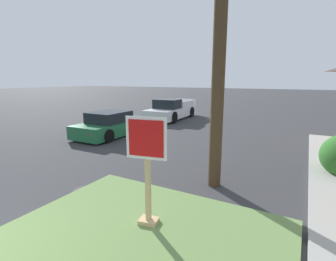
{
  "coord_description": "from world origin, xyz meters",
  "views": [
    {
      "loc": [
        4.86,
        -0.79,
        2.85
      ],
      "look_at": [
        1.45,
        5.3,
        1.42
      ],
      "focal_mm": 26.63,
      "sensor_mm": 36.0,
      "label": 1
    }
  ],
  "objects_px": {
    "parked_sedan_green": "(112,125)",
    "pickup_truck_white": "(171,111)",
    "manhole_cover": "(86,191)",
    "stop_sign": "(147,172)",
    "utility_pole": "(221,11)"
  },
  "relations": [
    {
      "from": "manhole_cover",
      "to": "parked_sedan_green",
      "type": "distance_m",
      "value": 6.68
    },
    {
      "from": "parked_sedan_green",
      "to": "utility_pole",
      "type": "relative_size",
      "value": 0.5
    },
    {
      "from": "pickup_truck_white",
      "to": "parked_sedan_green",
      "type": "bearing_deg",
      "value": -90.93
    },
    {
      "from": "parked_sedan_green",
      "to": "utility_pole",
      "type": "xyz_separation_m",
      "value": [
        6.68,
        -3.39,
        3.92
      ]
    },
    {
      "from": "stop_sign",
      "to": "utility_pole",
      "type": "xyz_separation_m",
      "value": [
        0.48,
        2.53,
        3.32
      ]
    },
    {
      "from": "parked_sedan_green",
      "to": "pickup_truck_white",
      "type": "height_order",
      "value": "pickup_truck_white"
    },
    {
      "from": "parked_sedan_green",
      "to": "manhole_cover",
      "type": "bearing_deg",
      "value": -54.07
    },
    {
      "from": "manhole_cover",
      "to": "utility_pole",
      "type": "relative_size",
      "value": 0.08
    },
    {
      "from": "stop_sign",
      "to": "manhole_cover",
      "type": "distance_m",
      "value": 2.61
    },
    {
      "from": "utility_pole",
      "to": "stop_sign",
      "type": "bearing_deg",
      "value": -100.68
    },
    {
      "from": "manhole_cover",
      "to": "pickup_truck_white",
      "type": "bearing_deg",
      "value": 108.07
    },
    {
      "from": "utility_pole",
      "to": "pickup_truck_white",
      "type": "bearing_deg",
      "value": 124.23
    },
    {
      "from": "stop_sign",
      "to": "pickup_truck_white",
      "type": "xyz_separation_m",
      "value": [
        -6.1,
        12.2,
        -0.52
      ]
    },
    {
      "from": "manhole_cover",
      "to": "utility_pole",
      "type": "xyz_separation_m",
      "value": [
        2.77,
        2.0,
        4.45
      ]
    },
    {
      "from": "manhole_cover",
      "to": "parked_sedan_green",
      "type": "relative_size",
      "value": 0.16
    }
  ]
}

